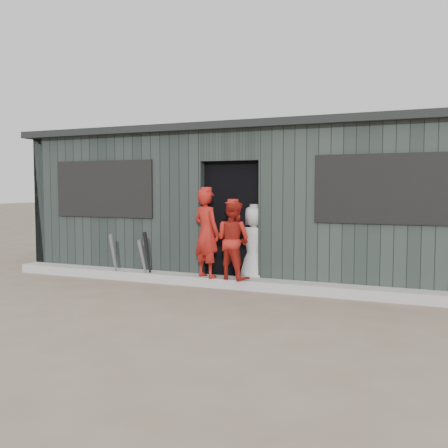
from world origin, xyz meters
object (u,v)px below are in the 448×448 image
at_px(player_red_left, 206,233).
at_px(player_grey_back, 255,245).
at_px(dugout, 259,203).
at_px(player_red_right, 233,240).
at_px(bat_mid, 143,261).
at_px(bat_right, 148,257).
at_px(bat_left, 114,257).

distance_m(player_red_left, player_grey_back, 0.82).
xyz_separation_m(player_grey_back, dugout, (-0.38, 1.32, 0.65)).
bearing_deg(player_red_right, player_red_left, 16.39).
height_order(bat_mid, player_grey_back, player_grey_back).
bearing_deg(player_red_left, dugout, -74.84).
bearing_deg(bat_mid, dugout, 53.37).
xyz_separation_m(bat_mid, bat_right, (0.06, 0.05, 0.06)).
bearing_deg(bat_mid, bat_left, -175.14).
xyz_separation_m(player_red_left, player_grey_back, (0.65, 0.45, -0.21)).
bearing_deg(bat_left, bat_mid, 4.86).
xyz_separation_m(player_red_left, player_red_right, (0.45, -0.00, -0.09)).
xyz_separation_m(player_red_right, dugout, (-0.18, 1.77, 0.53)).
distance_m(player_grey_back, dugout, 1.52).
relative_size(bat_mid, bat_right, 0.85).
height_order(player_red_right, dugout, dugout).
bearing_deg(bat_left, dugout, 44.70).
xyz_separation_m(bat_right, player_red_left, (1.05, 0.04, 0.43)).
bearing_deg(dugout, bat_mid, -126.63).
distance_m(bat_mid, player_red_left, 1.22).
bearing_deg(player_red_left, bat_left, 28.60).
bearing_deg(player_red_left, player_grey_back, -121.82).
distance_m(bat_left, bat_right, 0.61).
xyz_separation_m(bat_mid, player_red_right, (1.56, 0.09, 0.40)).
xyz_separation_m(bat_right, player_red_right, (1.50, 0.04, 0.34)).
relative_size(player_grey_back, dugout, 0.15).
distance_m(player_red_right, player_grey_back, 0.51).
height_order(bat_mid, player_red_right, player_red_right).
height_order(bat_left, player_grey_back, player_grey_back).
relative_size(player_red_left, dugout, 0.17).
relative_size(bat_mid, player_red_right, 0.59).
relative_size(bat_mid, dugout, 0.09).
bearing_deg(dugout, bat_right, -126.08).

